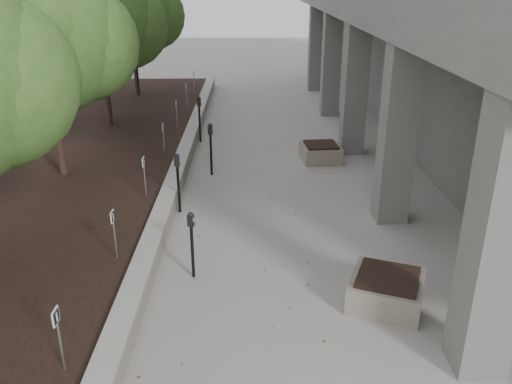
{
  "coord_description": "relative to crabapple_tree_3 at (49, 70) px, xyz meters",
  "views": [
    {
      "loc": [
        0.13,
        -5.06,
        5.26
      ],
      "look_at": [
        0.27,
        5.5,
        0.88
      ],
      "focal_mm": 36.61,
      "sensor_mm": 36.0,
      "label": 1
    }
  ],
  "objects": [
    {
      "name": "retaining_wall",
      "position": [
        2.97,
        1.0,
        -2.87
      ],
      "size": [
        0.39,
        26.0,
        0.5
      ],
      "primitive_type": null,
      "color": "gray",
      "rests_on": "ground"
    },
    {
      "name": "planting_bed",
      "position": [
        -0.7,
        1.0,
        -2.92
      ],
      "size": [
        7.0,
        26.0,
        0.4
      ],
      "primitive_type": "cube",
      "color": "black",
      "rests_on": "ground"
    },
    {
      "name": "crabapple_tree_3",
      "position": [
        0.0,
        0.0,
        0.0
      ],
      "size": [
        4.6,
        4.0,
        5.44
      ],
      "primitive_type": null,
      "color": "#375F24",
      "rests_on": "planting_bed"
    },
    {
      "name": "crabapple_tree_4",
      "position": [
        0.0,
        5.0,
        0.0
      ],
      "size": [
        4.6,
        4.0,
        5.44
      ],
      "primitive_type": null,
      "color": "#375F24",
      "rests_on": "planting_bed"
    },
    {
      "name": "crabapple_tree_5",
      "position": [
        0.0,
        10.0,
        0.0
      ],
      "size": [
        4.6,
        4.0,
        5.44
      ],
      "primitive_type": null,
      "color": "#375F24",
      "rests_on": "planting_bed"
    },
    {
      "name": "parking_sign_2",
      "position": [
        2.45,
        -7.5,
        -2.24
      ],
      "size": [
        0.04,
        0.22,
        0.96
      ],
      "primitive_type": null,
      "color": "black",
      "rests_on": "planting_bed"
    },
    {
      "name": "parking_sign_3",
      "position": [
        2.45,
        -4.5,
        -2.24
      ],
      "size": [
        0.04,
        0.22,
        0.96
      ],
      "primitive_type": null,
      "color": "black",
      "rests_on": "planting_bed"
    },
    {
      "name": "parking_sign_4",
      "position": [
        2.45,
        -1.5,
        -2.24
      ],
      "size": [
        0.04,
        0.22,
        0.96
      ],
      "primitive_type": null,
      "color": "black",
      "rests_on": "planting_bed"
    },
    {
      "name": "parking_sign_5",
      "position": [
        2.45,
        1.5,
        -2.24
      ],
      "size": [
        0.04,
        0.22,
        0.96
      ],
      "primitive_type": null,
      "color": "black",
      "rests_on": "planting_bed"
    },
    {
      "name": "parking_sign_6",
      "position": [
        2.45,
        4.5,
        -2.24
      ],
      "size": [
        0.04,
        0.22,
        0.96
      ],
      "primitive_type": null,
      "color": "black",
      "rests_on": "planting_bed"
    },
    {
      "name": "parking_sign_7",
      "position": [
        2.45,
        7.5,
        -2.24
      ],
      "size": [
        0.04,
        0.22,
        0.96
      ],
      "primitive_type": null,
      "color": "black",
      "rests_on": "planting_bed"
    },
    {
      "name": "parking_sign_8",
      "position": [
        2.45,
        10.5,
        -2.24
      ],
      "size": [
        0.04,
        0.22,
        0.96
      ],
      "primitive_type": null,
      "color": "black",
      "rests_on": "planting_bed"
    },
    {
      "name": "parking_meter_2",
      "position": [
        3.87,
        -4.54,
        -2.45
      ],
      "size": [
        0.16,
        0.14,
        1.34
      ],
      "primitive_type": null,
      "rotation": [
        0.0,
        0.0,
        -0.36
      ],
      "color": "black",
      "rests_on": "ground"
    },
    {
      "name": "parking_meter_3",
      "position": [
        3.25,
        -1.6,
        -2.38
      ],
      "size": [
        0.15,
        0.11,
        1.49
      ],
      "primitive_type": null,
      "rotation": [
        0.0,
        0.0,
        -0.0
      ],
      "color": "black",
      "rests_on": "ground"
    },
    {
      "name": "parking_meter_4",
      "position": [
        3.85,
        0.95,
        -2.36
      ],
      "size": [
        0.17,
        0.13,
        1.52
      ],
      "primitive_type": null,
      "rotation": [
        0.0,
        0.0,
        -0.16
      ],
      "color": "black",
      "rests_on": "ground"
    },
    {
      "name": "parking_meter_5",
      "position": [
        3.25,
        4.21,
        -2.34
      ],
      "size": [
        0.17,
        0.13,
        1.57
      ],
      "primitive_type": null,
      "rotation": [
        0.0,
        0.0,
        -0.13
      ],
      "color": "black",
      "rests_on": "ground"
    },
    {
      "name": "planter_front",
      "position": [
        7.28,
        -5.46,
        -2.84
      ],
      "size": [
        1.55,
        1.55,
        0.56
      ],
      "primitive_type": null,
      "rotation": [
        0.0,
        0.0,
        -0.38
      ],
      "color": "gray",
      "rests_on": "ground"
    },
    {
      "name": "planter_back",
      "position": [
        7.12,
        2.17,
        -2.85
      ],
      "size": [
        1.24,
        1.24,
        0.53
      ],
      "primitive_type": null,
      "rotation": [
        0.0,
        0.0,
        0.09
      ],
      "color": "gray",
      "rests_on": "ground"
    },
    {
      "name": "berry_scatter",
      "position": [
        4.7,
        -3.0,
        -3.11
      ],
      "size": [
        3.3,
        14.1,
        0.02
      ],
      "primitive_type": null,
      "color": "#980E0B",
      "rests_on": "ground"
    }
  ]
}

